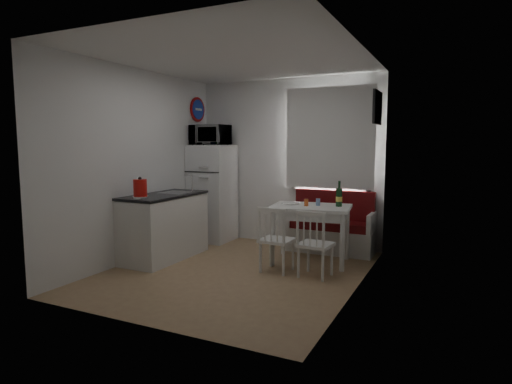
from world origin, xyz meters
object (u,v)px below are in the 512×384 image
fridge (212,193)px  kettle (140,188)px  chair_right (313,237)px  wine_bottle (339,194)px  kitchen_counter (165,226)px  microwave (210,135)px  dining_table (311,212)px  bench (331,232)px  chair_left (274,233)px

fridge → kettle: fridge is taller
chair_right → wine_bottle: size_ratio=1.29×
kitchen_counter → chair_right: (2.15, 0.01, 0.05)m
microwave → wine_bottle: size_ratio=1.72×
dining_table → chair_right: size_ratio=2.57×
bench → kettle: (-1.94, -1.89, 0.74)m
chair_right → kettle: 2.24m
chair_left → wine_bottle: bearing=53.9°
fridge → bench: bearing=3.2°
kitchen_counter → dining_table: kitchen_counter is taller
kitchen_counter → dining_table: (1.90, 0.67, 0.23)m
bench → fridge: size_ratio=0.80×
chair_left → fridge: bearing=145.4°
chair_left → fridge: 2.06m
chair_right → wine_bottle: bearing=87.5°
kitchen_counter → bench: bearing=34.2°
fridge → wine_bottle: bearing=-12.1°
dining_table → chair_right: (0.25, -0.65, -0.18)m
kettle → wine_bottle: bearing=30.6°
chair_right → microwave: bearing=156.1°
fridge → chair_left: bearing=-37.0°
kitchen_counter → fridge: bearing=89.1°
bench → kettle: size_ratio=4.68×
bench → fridge: bearing=-176.8°
fridge → kitchen_counter: bearing=-90.9°
bench → kettle: kettle is taller
dining_table → kettle: kettle is taller
dining_table → fridge: bearing=154.7°
kitchen_counter → fridge: 1.29m
bench → fridge: fridge is taller
chair_left → wine_bottle: (0.60, 0.75, 0.43)m
wine_bottle → chair_left: bearing=-128.5°
kitchen_counter → chair_left: (1.65, 0.01, 0.05)m
kitchen_counter → fridge: fridge is taller
bench → microwave: 2.44m
fridge → microwave: 0.95m
kitchen_counter → chair_right: bearing=0.4°
chair_left → microwave: microwave is taller
kitchen_counter → kettle: 0.79m
fridge → wine_bottle: 2.29m
microwave → dining_table: bearing=-15.6°
bench → chair_left: bench is taller
dining_table → chair_left: chair_left is taller
bench → chair_right: (0.16, -1.34, 0.20)m
dining_table → kitchen_counter: bearing=-168.9°
microwave → wine_bottle: microwave is taller
dining_table → chair_right: chair_right is taller
kitchen_counter → bench: size_ratio=1.05×
microwave → bench: bearing=4.6°
dining_table → chair_left: size_ratio=2.54×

